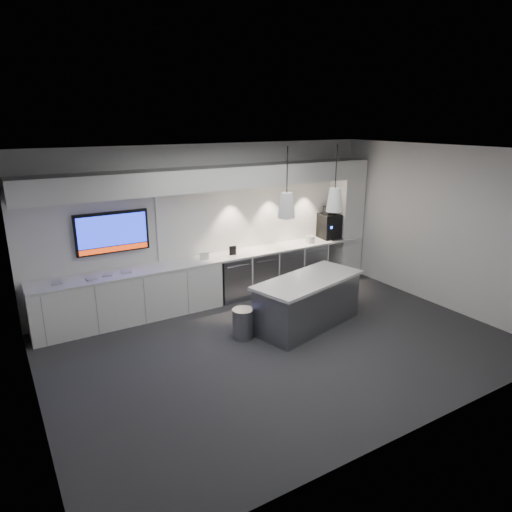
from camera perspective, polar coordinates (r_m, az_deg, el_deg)
floor at (r=7.37m, az=3.28°, el=-11.01°), size 7.00×7.00×0.00m
ceiling at (r=6.54m, az=3.72°, el=12.95°), size 7.00×7.00×0.00m
wall_back at (r=8.91m, az=-5.65°, el=4.16°), size 7.00×0.00×7.00m
wall_front at (r=5.07m, az=19.76°, el=-6.67°), size 7.00×0.00×7.00m
wall_left at (r=5.71m, az=-27.05°, el=-4.94°), size 0.00×7.00×7.00m
wall_right at (r=9.19m, az=21.83°, el=3.42°), size 0.00×7.00×7.00m
back_counter at (r=8.78m, az=-4.62°, el=-0.18°), size 6.80×0.65×0.04m
left_base_cabinets at (r=8.35m, az=-15.39°, el=-4.94°), size 3.30×0.63×0.86m
fridge_unit_a at (r=9.03m, az=-3.13°, el=-2.71°), size 0.60×0.61×0.85m
fridge_unit_b at (r=9.33m, az=0.29°, el=-2.05°), size 0.60×0.61×0.85m
fridge_unit_c at (r=9.65m, az=3.49°, el=-1.42°), size 0.60×0.61×0.85m
fridge_unit_d at (r=10.01m, az=6.46°, el=-0.83°), size 0.60×0.61×0.85m
backsplash at (r=9.44m, az=1.00°, el=5.27°), size 4.60×0.03×1.30m
soffit at (r=8.49m, az=-4.94°, el=9.72°), size 6.90×0.60×0.40m
column at (r=10.47m, az=11.18°, el=4.69°), size 0.55×0.55×2.60m
wall_tv at (r=8.24m, az=-17.52°, el=2.84°), size 1.25×0.07×0.72m
island at (r=7.88m, az=6.50°, el=-5.72°), size 2.18×1.34×0.86m
bin at (r=7.50m, az=-1.64°, el=-8.40°), size 0.43×0.43×0.49m
coffee_machine at (r=10.18m, az=9.14°, el=3.84°), size 0.45×0.60×0.71m
sign_black at (r=8.83m, az=-2.93°, el=0.69°), size 0.14×0.04×0.18m
sign_white at (r=8.59m, az=-6.47°, el=0.01°), size 0.18×0.04×0.14m
cup_cluster at (r=9.79m, az=6.78°, el=2.07°), size 0.16×0.16×0.14m
tray_a at (r=7.98m, az=-23.65°, el=-3.11°), size 0.17×0.17×0.02m
tray_b at (r=7.98m, az=-19.90°, el=-2.69°), size 0.17×0.17×0.02m
tray_c at (r=8.10m, az=-18.07°, el=-2.22°), size 0.20×0.20×0.02m
tray_d at (r=8.15m, az=-15.90°, el=-1.90°), size 0.18×0.18×0.02m
pendant_left at (r=7.11m, az=3.84°, el=6.37°), size 0.28×0.28×1.09m
pendant_right at (r=7.70m, az=9.80°, el=6.96°), size 0.28×0.28×1.09m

